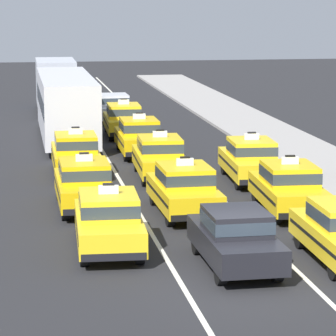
% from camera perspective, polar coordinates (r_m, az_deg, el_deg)
% --- Properties ---
extents(ground_plane, '(160.00, 160.00, 0.00)m').
position_cam_1_polar(ground_plane, '(23.80, 4.70, -6.96)').
color(ground_plane, '#232326').
extents(lane_stripe_left_center, '(0.14, 80.00, 0.01)m').
position_cam_1_polar(lane_stripe_left_center, '(42.79, -3.90, 0.89)').
color(lane_stripe_left_center, silver).
rests_on(lane_stripe_left_center, ground).
extents(lane_stripe_center_right, '(0.14, 80.00, 0.01)m').
position_cam_1_polar(lane_stripe_center_right, '(43.21, 0.33, 1.01)').
color(lane_stripe_center_right, silver).
rests_on(lane_stripe_center_right, ground).
extents(sidewalk_curb, '(4.00, 90.00, 0.15)m').
position_cam_1_polar(sidewalk_curb, '(39.79, 9.53, 0.14)').
color(sidewalk_curb, '#9E9993').
rests_on(sidewalk_curb, ground).
extents(taxi_left_nearest, '(1.99, 4.63, 1.96)m').
position_cam_1_polar(taxi_left_nearest, '(26.47, -3.64, -3.18)').
color(taxi_left_nearest, black).
rests_on(taxi_left_nearest, ground).
extents(taxi_left_second, '(1.84, 4.57, 1.96)m').
position_cam_1_polar(taxi_left_second, '(31.60, -5.12, -0.95)').
color(taxi_left_second, black).
rests_on(taxi_left_second, ground).
extents(taxi_left_third, '(1.85, 4.57, 1.96)m').
position_cam_1_polar(taxi_left_third, '(37.73, -5.63, 0.91)').
color(taxi_left_third, black).
rests_on(taxi_left_third, ground).
extents(bus_left_fourth, '(2.57, 11.21, 3.22)m').
position_cam_1_polar(bus_left_fourth, '(46.64, -6.22, 3.90)').
color(bus_left_fourth, black).
rests_on(bus_left_fourth, ground).
extents(box_truck_left_fifth, '(2.35, 6.98, 3.27)m').
position_cam_1_polar(box_truck_left_fifth, '(57.99, -6.87, 5.13)').
color(box_truck_left_fifth, black).
rests_on(box_truck_left_fifth, ground).
extents(sedan_center_nearest, '(1.81, 4.32, 1.58)m').
position_cam_1_polar(sedan_center_nearest, '(24.84, 4.14, -4.18)').
color(sedan_center_nearest, black).
rests_on(sedan_center_nearest, ground).
extents(taxi_center_second, '(1.88, 4.59, 1.96)m').
position_cam_1_polar(taxi_center_second, '(30.70, 0.99, -1.25)').
color(taxi_center_second, black).
rests_on(taxi_center_second, ground).
extents(taxi_center_third, '(1.98, 4.62, 1.96)m').
position_cam_1_polar(taxi_center_third, '(36.78, -0.51, 0.71)').
color(taxi_center_third, black).
rests_on(taxi_center_third, ground).
extents(taxi_center_fourth, '(1.87, 4.58, 1.96)m').
position_cam_1_polar(taxi_center_fourth, '(42.14, -1.78, 1.96)').
color(taxi_center_fourth, black).
rests_on(taxi_center_fourth, ground).
extents(taxi_center_fifth, '(1.97, 4.62, 1.96)m').
position_cam_1_polar(taxi_center_fifth, '(47.84, -2.72, 2.98)').
color(taxi_center_fifth, black).
rests_on(taxi_center_fifth, ground).
extents(sedan_center_sixth, '(1.82, 4.33, 1.58)m').
position_cam_1_polar(sedan_center_sixth, '(53.44, -3.33, 3.73)').
color(sedan_center_sixth, black).
rests_on(sedan_center_sixth, ground).
extents(taxi_right_second, '(2.02, 4.64, 1.96)m').
position_cam_1_polar(taxi_right_second, '(31.21, 7.35, -1.14)').
color(taxi_right_second, black).
rests_on(taxi_right_second, ground).
extents(taxi_right_third, '(2.04, 4.64, 1.96)m').
position_cam_1_polar(taxi_right_third, '(36.27, 5.06, 0.53)').
color(taxi_right_third, black).
rests_on(taxi_right_third, ground).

